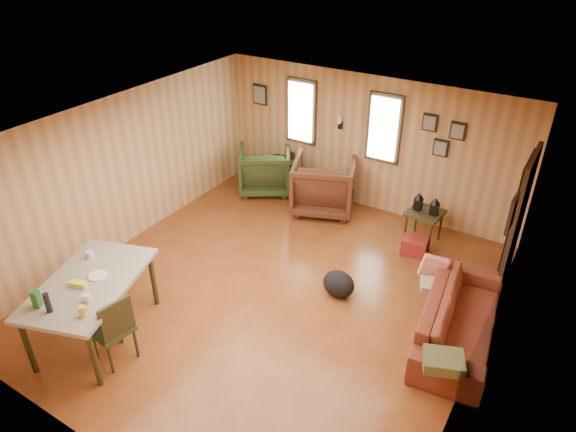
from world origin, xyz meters
name	(u,v)px	position (x,y,z in m)	size (l,w,h in m)	color
room	(294,213)	(0.17, 0.27, 1.21)	(5.54, 6.04, 2.44)	brown
sofa	(461,311)	(2.47, 0.47, 0.41)	(2.12, 0.62, 0.83)	maroon
recliner_brown	(324,183)	(-0.52, 2.45, 0.54)	(1.05, 0.99, 1.08)	#492616
recliner_green	(265,168)	(-1.83, 2.52, 0.48)	(0.93, 0.87, 0.96)	#2B3B1A
end_table	(289,165)	(-1.58, 3.00, 0.41)	(0.67, 0.64, 0.72)	#333016
side_table	(426,210)	(1.35, 2.39, 0.57)	(0.57, 0.57, 0.84)	#333016
cooler	(414,247)	(1.37, 1.95, 0.14)	(0.42, 0.33, 0.27)	maroon
backpack	(339,284)	(0.82, 0.41, 0.20)	(0.56, 0.50, 0.40)	black
sofa_pillows	(438,315)	(2.27, 0.15, 0.51)	(1.06, 1.83, 0.38)	#464D2B
dining_table	(89,287)	(-1.40, -1.89, 0.78)	(1.48, 1.90, 1.10)	gray
dining_chair	(114,327)	(-0.85, -2.05, 0.53)	(0.49, 0.49, 0.94)	#2B3B1A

